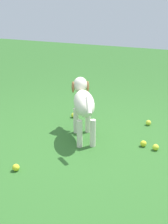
{
  "coord_description": "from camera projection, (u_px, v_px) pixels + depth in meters",
  "views": [
    {
      "loc": [
        -2.47,
        -1.11,
        1.47
      ],
      "look_at": [
        0.24,
        0.17,
        0.32
      ],
      "focal_mm": 47.46,
      "sensor_mm": 36.0,
      "label": 1
    }
  ],
  "objects": [
    {
      "name": "ground",
      "position": [
        89.0,
        151.0,
        3.05
      ],
      "size": [
        14.0,
        14.0,
        0.0
      ],
      "primitive_type": "plane",
      "color": "#2D6026"
    },
    {
      "name": "dog",
      "position": [
        83.0,
        102.0,
        3.23
      ],
      "size": [
        0.81,
        0.55,
        0.63
      ],
      "rotation": [
        0.0,
        0.0,
        0.57
      ],
      "color": "silver",
      "rests_on": "ground"
    },
    {
      "name": "tennis_ball_0",
      "position": [
        74.0,
        115.0,
        3.91
      ],
      "size": [
        0.07,
        0.07,
        0.07
      ],
      "primitive_type": "sphere",
      "color": "#C4D533",
      "rests_on": "ground"
    },
    {
      "name": "tennis_ball_1",
      "position": [
        148.0,
        123.0,
        3.67
      ],
      "size": [
        0.07,
        0.07,
        0.07
      ],
      "primitive_type": "sphere",
      "color": "#CADA3A",
      "rests_on": "ground"
    },
    {
      "name": "tennis_ball_2",
      "position": [
        156.0,
        147.0,
        3.06
      ],
      "size": [
        0.07,
        0.07,
        0.07
      ],
      "primitive_type": "sphere",
      "color": "#CDDF35",
      "rests_on": "ground"
    },
    {
      "name": "tennis_ball_3",
      "position": [
        16.0,
        168.0,
        2.7
      ],
      "size": [
        0.07,
        0.07,
        0.07
      ],
      "primitive_type": "sphere",
      "color": "#CED42B",
      "rests_on": "ground"
    },
    {
      "name": "tennis_ball_4",
      "position": [
        143.0,
        144.0,
        3.14
      ],
      "size": [
        0.07,
        0.07,
        0.07
      ],
      "primitive_type": "sphere",
      "color": "#CCD32A",
      "rests_on": "ground"
    }
  ]
}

